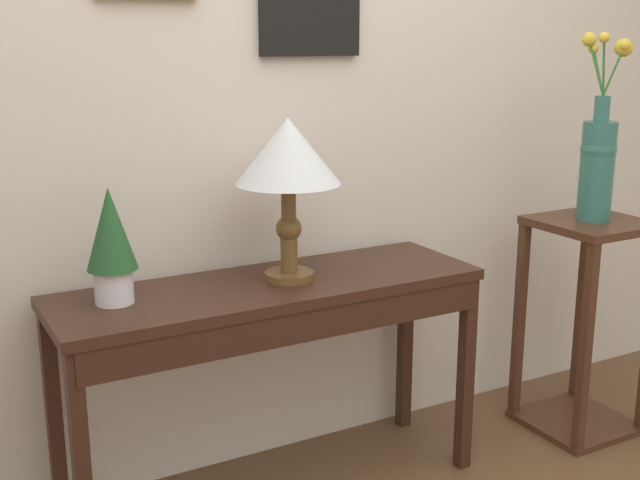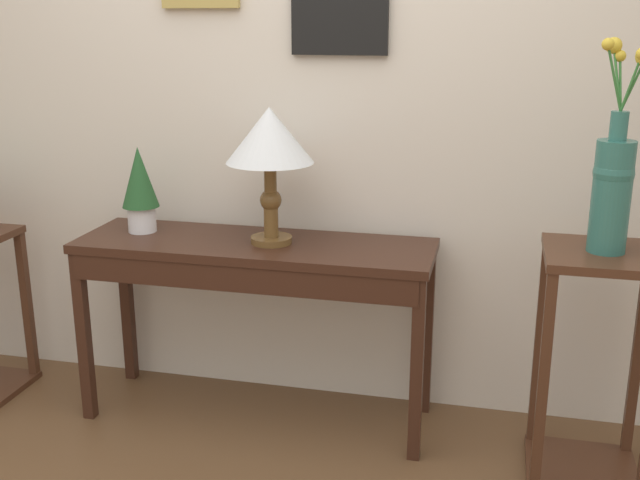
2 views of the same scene
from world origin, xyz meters
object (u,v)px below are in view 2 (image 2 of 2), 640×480
at_px(table_lamp, 270,142).
at_px(pedestal_stand_right, 592,368).
at_px(flower_vase_tall_right, 613,179).
at_px(console_table, 253,267).
at_px(potted_plant_on_console, 140,186).

relative_size(table_lamp, pedestal_stand_right, 0.62).
height_order(pedestal_stand_right, flower_vase_tall_right, flower_vase_tall_right).
distance_m(console_table, potted_plant_on_console, 0.57).
bearing_deg(console_table, pedestal_stand_right, -5.81).
bearing_deg(flower_vase_tall_right, table_lamp, 172.65).
relative_size(potted_plant_on_console, flower_vase_tall_right, 0.51).
relative_size(console_table, pedestal_stand_right, 1.65).
xyz_separation_m(potted_plant_on_console, pedestal_stand_right, (1.75, -0.19, -0.52)).
bearing_deg(console_table, table_lamp, 20.34).
xyz_separation_m(console_table, potted_plant_on_console, (-0.49, 0.06, 0.29)).
distance_m(table_lamp, potted_plant_on_console, 0.59).
bearing_deg(table_lamp, pedestal_stand_right, -7.34).
distance_m(console_table, table_lamp, 0.49).
xyz_separation_m(table_lamp, pedestal_stand_right, (1.20, -0.15, -0.72)).
bearing_deg(flower_vase_tall_right, console_table, 174.19).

